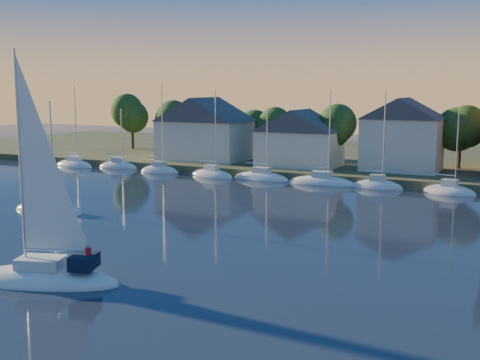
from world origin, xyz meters
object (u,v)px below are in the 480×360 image
Objects in this scene: clubhouse_centre at (300,137)px; hero_sailboat at (44,273)px; drifting_sailboat_left at (48,211)px; clubhouse_east at (403,133)px; clubhouse_west at (205,128)px.

hero_sailboat is (2.63, -53.22, -4.50)m from clubhouse_centre.
drifting_sailboat_left is at bearing -64.82° from hero_sailboat.
clubhouse_centre is 1.10× the size of clubhouse_east.
clubhouse_west is at bearing 176.42° from clubhouse_centre.
clubhouse_west is 57.57m from hero_sailboat.
clubhouse_east is 0.67× the size of hero_sailboat.
clubhouse_east reaches higher than clubhouse_west.
drifting_sailboat_left reaches higher than clubhouse_west.
hero_sailboat is 22.76m from drifting_sailboat_left.
clubhouse_east is 0.87× the size of drifting_sailboat_left.
clubhouse_east is (14.00, 2.00, 0.87)m from clubhouse_centre.
drifting_sailboat_left is (3.19, -37.50, -5.84)m from clubhouse_west.
clubhouse_centre is at bearing -104.73° from hero_sailboat.
drifting_sailboat_left is at bearing -109.34° from clubhouse_centre.
clubhouse_centre is at bearing 66.47° from drifting_sailboat_left.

